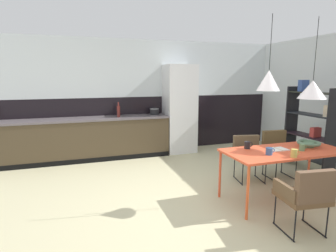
{
  "coord_description": "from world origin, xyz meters",
  "views": [
    {
      "loc": [
        -1.56,
        -3.18,
        1.78
      ],
      "look_at": [
        -0.17,
        0.99,
        0.99
      ],
      "focal_mm": 29.51,
      "sensor_mm": 36.0,
      "label": 1
    }
  ],
  "objects_px": {
    "armchair_far_side": "(249,152)",
    "pendant_lamp_over_table_near": "(269,80)",
    "pendant_lamp_over_table_far": "(312,90)",
    "armchair_facing_counter": "(277,148)",
    "refrigerator_column": "(180,109)",
    "bottle_wine_green": "(119,111)",
    "mug_short_terracotta": "(294,153)",
    "mug_wide_latte": "(248,145)",
    "mug_glass_clear": "(302,147)",
    "armchair_near_window": "(307,192)",
    "open_shelf_unit": "(310,125)",
    "fruit_bowl": "(309,143)",
    "open_book": "(278,149)",
    "mug_dark_espresso": "(269,151)",
    "dining_table": "(285,153)",
    "cooking_pot": "(154,112)"
  },
  "relations": [
    {
      "from": "armchair_far_side",
      "to": "pendant_lamp_over_table_near",
      "type": "height_order",
      "value": "pendant_lamp_over_table_near"
    },
    {
      "from": "pendant_lamp_over_table_far",
      "to": "armchair_facing_counter",
      "type": "bearing_deg",
      "value": 74.96
    },
    {
      "from": "refrigerator_column",
      "to": "bottle_wine_green",
      "type": "distance_m",
      "value": 1.45
    },
    {
      "from": "refrigerator_column",
      "to": "mug_short_terracotta",
      "type": "xyz_separation_m",
      "value": [
        0.35,
        -3.31,
        -0.23
      ]
    },
    {
      "from": "armchair_far_side",
      "to": "armchair_facing_counter",
      "type": "distance_m",
      "value": 0.59
    },
    {
      "from": "mug_wide_latte",
      "to": "mug_glass_clear",
      "type": "bearing_deg",
      "value": -27.47
    },
    {
      "from": "armchair_near_window",
      "to": "armchair_facing_counter",
      "type": "height_order",
      "value": "armchair_facing_counter"
    },
    {
      "from": "armchair_facing_counter",
      "to": "mug_short_terracotta",
      "type": "distance_m",
      "value": 1.4
    },
    {
      "from": "open_shelf_unit",
      "to": "pendant_lamp_over_table_far",
      "type": "distance_m",
      "value": 1.61
    },
    {
      "from": "armchair_near_window",
      "to": "fruit_bowl",
      "type": "xyz_separation_m",
      "value": [
        0.88,
        0.89,
        0.28
      ]
    },
    {
      "from": "fruit_bowl",
      "to": "open_book",
      "type": "distance_m",
      "value": 0.54
    },
    {
      "from": "armchair_facing_counter",
      "to": "mug_wide_latte",
      "type": "relative_size",
      "value": 6.15
    },
    {
      "from": "mug_dark_espresso",
      "to": "open_shelf_unit",
      "type": "bearing_deg",
      "value": 30.86
    },
    {
      "from": "armchair_near_window",
      "to": "armchair_facing_counter",
      "type": "distance_m",
      "value": 1.96
    },
    {
      "from": "armchair_far_side",
      "to": "pendant_lamp_over_table_far",
      "type": "relative_size",
      "value": 0.69
    },
    {
      "from": "refrigerator_column",
      "to": "armchair_facing_counter",
      "type": "bearing_deg",
      "value": -63.48
    },
    {
      "from": "armchair_facing_counter",
      "to": "mug_dark_espresso",
      "type": "relative_size",
      "value": 6.08
    },
    {
      "from": "armchair_far_side",
      "to": "dining_table",
      "type": "bearing_deg",
      "value": 101.42
    },
    {
      "from": "open_book",
      "to": "bottle_wine_green",
      "type": "distance_m",
      "value": 3.43
    },
    {
      "from": "cooking_pot",
      "to": "open_book",
      "type": "bearing_deg",
      "value": -71.48
    },
    {
      "from": "pendant_lamp_over_table_far",
      "to": "mug_wide_latte",
      "type": "bearing_deg",
      "value": 159.48
    },
    {
      "from": "mug_glass_clear",
      "to": "pendant_lamp_over_table_far",
      "type": "bearing_deg",
      "value": 18.82
    },
    {
      "from": "refrigerator_column",
      "to": "pendant_lamp_over_table_far",
      "type": "relative_size",
      "value": 1.87
    },
    {
      "from": "open_book",
      "to": "mug_dark_espresso",
      "type": "relative_size",
      "value": 2.0
    },
    {
      "from": "refrigerator_column",
      "to": "open_shelf_unit",
      "type": "height_order",
      "value": "refrigerator_column"
    },
    {
      "from": "mug_dark_espresso",
      "to": "pendant_lamp_over_table_near",
      "type": "xyz_separation_m",
      "value": [
        0.01,
        0.12,
        0.94
      ]
    },
    {
      "from": "open_shelf_unit",
      "to": "pendant_lamp_over_table_far",
      "type": "height_order",
      "value": "pendant_lamp_over_table_far"
    },
    {
      "from": "mug_dark_espresso",
      "to": "armchair_far_side",
      "type": "bearing_deg",
      "value": 69.78
    },
    {
      "from": "dining_table",
      "to": "mug_short_terracotta",
      "type": "height_order",
      "value": "mug_short_terracotta"
    },
    {
      "from": "armchair_far_side",
      "to": "pendant_lamp_over_table_near",
      "type": "bearing_deg",
      "value": 78.99
    },
    {
      "from": "refrigerator_column",
      "to": "cooking_pot",
      "type": "bearing_deg",
      "value": 171.05
    },
    {
      "from": "refrigerator_column",
      "to": "mug_glass_clear",
      "type": "height_order",
      "value": "refrigerator_column"
    },
    {
      "from": "armchair_facing_counter",
      "to": "mug_wide_latte",
      "type": "height_order",
      "value": "mug_wide_latte"
    },
    {
      "from": "mug_short_terracotta",
      "to": "pendant_lamp_over_table_far",
      "type": "xyz_separation_m",
      "value": [
        0.48,
        0.27,
        0.81
      ]
    },
    {
      "from": "mug_glass_clear",
      "to": "pendant_lamp_over_table_far",
      "type": "distance_m",
      "value": 0.82
    },
    {
      "from": "mug_dark_espresso",
      "to": "cooking_pot",
      "type": "xyz_separation_m",
      "value": [
        -0.72,
        3.2,
        0.19
      ]
    },
    {
      "from": "open_shelf_unit",
      "to": "dining_table",
      "type": "bearing_deg",
      "value": -56.19
    },
    {
      "from": "open_book",
      "to": "mug_glass_clear",
      "type": "xyz_separation_m",
      "value": [
        0.28,
        -0.16,
        0.04
      ]
    },
    {
      "from": "armchair_near_window",
      "to": "open_shelf_unit",
      "type": "bearing_deg",
      "value": 51.72
    },
    {
      "from": "cooking_pot",
      "to": "bottle_wine_green",
      "type": "relative_size",
      "value": 0.64
    },
    {
      "from": "bottle_wine_green",
      "to": "armchair_near_window",
      "type": "bearing_deg",
      "value": -68.0
    },
    {
      "from": "mug_dark_espresso",
      "to": "pendant_lamp_over_table_near",
      "type": "bearing_deg",
      "value": 84.58
    },
    {
      "from": "refrigerator_column",
      "to": "cooking_pot",
      "type": "height_order",
      "value": "refrigerator_column"
    },
    {
      "from": "fruit_bowl",
      "to": "pendant_lamp_over_table_near",
      "type": "bearing_deg",
      "value": -177.25
    },
    {
      "from": "refrigerator_column",
      "to": "mug_glass_clear",
      "type": "distance_m",
      "value": 3.17
    },
    {
      "from": "mug_wide_latte",
      "to": "pendant_lamp_over_table_near",
      "type": "distance_m",
      "value": 0.97
    },
    {
      "from": "armchair_near_window",
      "to": "pendant_lamp_over_table_near",
      "type": "bearing_deg",
      "value": 93.1
    },
    {
      "from": "dining_table",
      "to": "armchair_far_side",
      "type": "bearing_deg",
      "value": 90.23
    },
    {
      "from": "armchair_facing_counter",
      "to": "mug_glass_clear",
      "type": "xyz_separation_m",
      "value": [
        -0.37,
        -0.93,
        0.28
      ]
    },
    {
      "from": "dining_table",
      "to": "pendant_lamp_over_table_far",
      "type": "bearing_deg",
      "value": -7.87
    }
  ]
}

